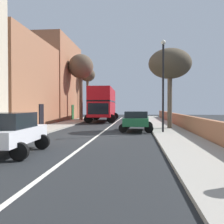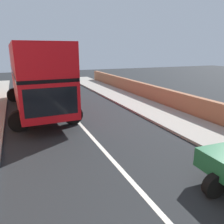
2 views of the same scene
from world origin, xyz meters
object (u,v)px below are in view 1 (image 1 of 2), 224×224
object	(u,v)px
double_decker_bus	(103,103)
parked_car_green_right_1	(137,120)
lamppost_right	(163,78)
parked_car_white_left_0	(8,131)
street_tree_right_3	(170,64)
street_tree_left_0	(81,67)
street_tree_left_2	(88,76)

from	to	relation	value
double_decker_bus	parked_car_green_right_1	size ratio (longest dim) A/B	2.24
double_decker_bus	lamppost_right	size ratio (longest dim) A/B	1.62
parked_car_white_left_0	lamppost_right	xyz separation A→B (m)	(6.80, 8.40, 2.88)
street_tree_right_3	double_decker_bus	bearing A→B (deg)	122.68
street_tree_right_3	lamppost_right	xyz separation A→B (m)	(-0.86, -3.29, -1.47)
street_tree_left_0	street_tree_left_2	xyz separation A→B (m)	(-0.24, 5.88, -0.51)
double_decker_bus	street_tree_right_3	world-z (taller)	street_tree_right_3
street_tree_left_0	street_tree_left_2	size ratio (longest dim) A/B	1.12
parked_car_green_right_1	double_decker_bus	bearing A→B (deg)	108.97
street_tree_left_2	street_tree_left_0	bearing A→B (deg)	-87.63
parked_car_green_right_1	lamppost_right	size ratio (longest dim) A/B	0.72
parked_car_green_right_1	street_tree_left_2	xyz separation A→B (m)	(-7.64, 19.99, 5.65)
street_tree_left_0	street_tree_right_3	xyz separation A→B (m)	(10.06, -12.58, -1.76)
street_tree_left_0	lamppost_right	world-z (taller)	street_tree_left_0
street_tree_left_2	parked_car_white_left_0	bearing A→B (deg)	-84.98
double_decker_bus	street_tree_right_3	distance (m)	13.03
street_tree_left_0	lamppost_right	size ratio (longest dim) A/B	1.37
double_decker_bus	street_tree_left_2	bearing A→B (deg)	113.90
double_decker_bus	street_tree_left_0	xyz separation A→B (m)	(-3.20, 1.90, 4.69)
parked_car_green_right_1	lamppost_right	bearing A→B (deg)	-44.33
street_tree_left_0	street_tree_right_3	size ratio (longest dim) A/B	1.35
parked_car_white_left_0	street_tree_left_2	bearing A→B (deg)	95.02
parked_car_white_left_0	parked_car_green_right_1	bearing A→B (deg)	63.82
parked_car_green_right_1	street_tree_right_3	size ratio (longest dim) A/B	0.71
double_decker_bus	street_tree_right_3	bearing A→B (deg)	-57.32
parked_car_white_left_0	lamppost_right	world-z (taller)	lamppost_right
parked_car_green_right_1	parked_car_white_left_0	bearing A→B (deg)	-116.18
parked_car_white_left_0	street_tree_right_3	distance (m)	14.63
double_decker_bus	parked_car_white_left_0	size ratio (longest dim) A/B	2.53
street_tree_left_2	lamppost_right	size ratio (longest dim) A/B	1.23
parked_car_white_left_0	street_tree_right_3	bearing A→B (deg)	56.77
double_decker_bus	parked_car_green_right_1	bearing A→B (deg)	-71.03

